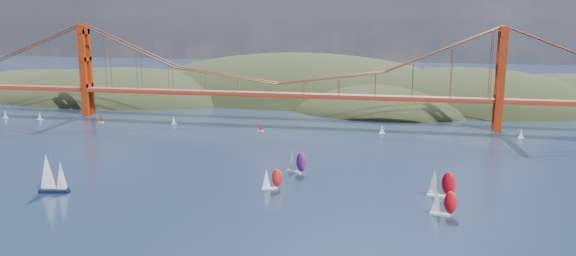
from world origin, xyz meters
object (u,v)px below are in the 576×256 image
at_px(racer_1, 443,202).
at_px(racer_rwb, 296,161).
at_px(sloop_navy, 51,173).
at_px(racer_0, 272,178).
at_px(racer_2, 441,183).

bearing_deg(racer_1, racer_rwb, 155.16).
xyz_separation_m(sloop_navy, racer_1, (131.88, 3.03, -2.51)).
relative_size(sloop_navy, racer_0, 1.83).
xyz_separation_m(sloop_navy, racer_rwb, (78.96, 40.55, -2.19)).
distance_m(racer_1, racer_2, 17.87).
bearing_deg(racer_1, sloop_navy, -168.19).
height_order(racer_1, racer_2, racer_2).
distance_m(racer_0, racer_rwb, 22.65).
relative_size(sloop_navy, racer_2, 1.46).
distance_m(racer_0, racer_1, 59.77).
height_order(racer_0, racer_rwb, racer_rwb).
distance_m(racer_0, racer_2, 58.27).
relative_size(racer_0, racer_rwb, 0.86).
xyz_separation_m(racer_0, racer_1, (57.75, -15.40, 0.34)).
height_order(sloop_navy, racer_1, sloop_navy).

